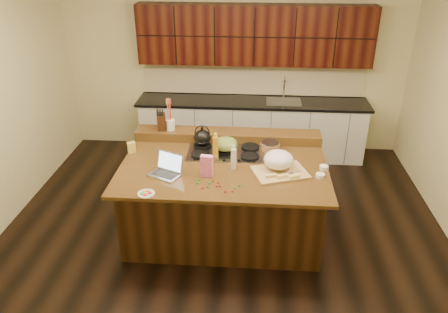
{
  "coord_description": "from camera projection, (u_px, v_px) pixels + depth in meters",
  "views": [
    {
      "loc": [
        0.34,
        -4.48,
        3.3
      ],
      "look_at": [
        0.0,
        0.05,
        1.0
      ],
      "focal_mm": 35.0,
      "sensor_mm": 36.0,
      "label": 1
    }
  ],
  "objects": [
    {
      "name": "gumdrop_6",
      "position": [
        232.0,
        191.0,
        4.54
      ],
      "size": [
        0.02,
        0.02,
        0.02
      ],
      "primitive_type": "ellipsoid",
      "color": "red",
      "rests_on": "island"
    },
    {
      "name": "vinegar_bottle",
      "position": [
        234.0,
        159.0,
        4.94
      ],
      "size": [
        0.08,
        0.08,
        0.25
      ],
      "primitive_type": "cylinder",
      "rotation": [
        0.0,
        0.0,
        -0.27
      ],
      "color": "silver",
      "rests_on": "island"
    },
    {
      "name": "kitchen_timer",
      "position": [
        292.0,
        172.0,
        4.84
      ],
      "size": [
        0.1,
        0.1,
        0.07
      ],
      "primitive_type": "cone",
      "rotation": [
        0.0,
        0.0,
        -0.26
      ],
      "color": "silver",
      "rests_on": "island"
    },
    {
      "name": "kettle",
      "position": [
        202.0,
        138.0,
        5.43
      ],
      "size": [
        0.28,
        0.28,
        0.19
      ],
      "primitive_type": "ellipsoid",
      "rotation": [
        0.0,
        0.0,
        -0.39
      ],
      "color": "black",
      "rests_on": "cooktop"
    },
    {
      "name": "laptop",
      "position": [
        167.0,
        169.0,
        4.87
      ],
      "size": [
        0.42,
        0.38,
        0.23
      ],
      "rotation": [
        0.0,
        0.0,
        -0.44
      ],
      "color": "#B7B7BC",
      "rests_on": "island"
    },
    {
      "name": "gumdrop_12",
      "position": [
        202.0,
        188.0,
        4.59
      ],
      "size": [
        0.02,
        0.02,
        0.02
      ],
      "primitive_type": "ellipsoid",
      "color": "red",
      "rests_on": "island"
    },
    {
      "name": "gumdrop_4",
      "position": [
        217.0,
        186.0,
        4.63
      ],
      "size": [
        0.02,
        0.02,
        0.02
      ],
      "primitive_type": "ellipsoid",
      "color": "red",
      "rests_on": "island"
    },
    {
      "name": "gumdrop_7",
      "position": [
        209.0,
        183.0,
        4.69
      ],
      "size": [
        0.02,
        0.02,
        0.02
      ],
      "primitive_type": "ellipsoid",
      "color": "#198C26",
      "rests_on": "island"
    },
    {
      "name": "gumdrop_10",
      "position": [
        218.0,
        183.0,
        4.69
      ],
      "size": [
        0.02,
        0.02,
        0.02
      ],
      "primitive_type": "ellipsoid",
      "color": "red",
      "rests_on": "island"
    },
    {
      "name": "room",
      "position": [
        224.0,
        131.0,
        4.89
      ],
      "size": [
        5.52,
        5.02,
        2.72
      ],
      "color": "black",
      "rests_on": "ground"
    },
    {
      "name": "gumdrop_2",
      "position": [
        220.0,
        186.0,
        4.64
      ],
      "size": [
        0.02,
        0.02,
        0.02
      ],
      "primitive_type": "ellipsoid",
      "color": "red",
      "rests_on": "island"
    },
    {
      "name": "green_bowl",
      "position": [
        226.0,
        144.0,
        5.3
      ],
      "size": [
        0.38,
        0.38,
        0.16
      ],
      "primitive_type": "ellipsoid",
      "rotation": [
        0.0,
        0.0,
        -0.35
      ],
      "color": "olive",
      "rests_on": "cooktop"
    },
    {
      "name": "gumdrop_11",
      "position": [
        211.0,
        182.0,
        4.7
      ],
      "size": [
        0.02,
        0.02,
        0.02
      ],
      "primitive_type": "ellipsoid",
      "color": "#198C26",
      "rests_on": "island"
    },
    {
      "name": "ramekin_c",
      "position": [
        270.0,
        160.0,
        5.14
      ],
      "size": [
        0.11,
        0.11,
        0.04
      ],
      "primitive_type": "cylinder",
      "rotation": [
        0.0,
        0.0,
        -0.08
      ],
      "color": "white",
      "rests_on": "island"
    },
    {
      "name": "gumdrop_1",
      "position": [
        240.0,
        185.0,
        4.64
      ],
      "size": [
        0.02,
        0.02,
        0.02
      ],
      "primitive_type": "ellipsoid",
      "color": "#198C26",
      "rests_on": "island"
    },
    {
      "name": "gumdrop_0",
      "position": [
        213.0,
        181.0,
        4.73
      ],
      "size": [
        0.02,
        0.02,
        0.02
      ],
      "primitive_type": "ellipsoid",
      "color": "red",
      "rests_on": "island"
    },
    {
      "name": "gumdrop_8",
      "position": [
        225.0,
        192.0,
        4.53
      ],
      "size": [
        0.02,
        0.02,
        0.02
      ],
      "primitive_type": "ellipsoid",
      "color": "red",
      "rests_on": "island"
    },
    {
      "name": "gumdrop_5",
      "position": [
        198.0,
        183.0,
        4.69
      ],
      "size": [
        0.02,
        0.02,
        0.02
      ],
      "primitive_type": "ellipsoid",
      "color": "#198C26",
      "rests_on": "island"
    },
    {
      "name": "gumdrop_9",
      "position": [
        235.0,
        188.0,
        4.6
      ],
      "size": [
        0.02,
        0.02,
        0.02
      ],
      "primitive_type": "ellipsoid",
      "color": "#198C26",
      "rests_on": "island"
    },
    {
      "name": "oil_bottle",
      "position": [
        216.0,
        148.0,
        5.18
      ],
      "size": [
        0.08,
        0.08,
        0.27
      ],
      "primitive_type": "cylinder",
      "rotation": [
        0.0,
        0.0,
        -0.2
      ],
      "color": "#BD8321",
      "rests_on": "island"
    },
    {
      "name": "wooden_tray",
      "position": [
        279.0,
        163.0,
        4.91
      ],
      "size": [
        0.69,
        0.59,
        0.24
      ],
      "rotation": [
        0.0,
        0.0,
        0.33
      ],
      "color": "tan",
      "rests_on": "island"
    },
    {
      "name": "ramekin_a",
      "position": [
        320.0,
        176.0,
        4.81
      ],
      "size": [
        0.13,
        0.13,
        0.04
      ],
      "primitive_type": "cylinder",
      "rotation": [
        0.0,
        0.0,
        0.39
      ],
      "color": "white",
      "rests_on": "island"
    },
    {
      "name": "back_ledge",
      "position": [
        228.0,
        135.0,
        5.68
      ],
      "size": [
        2.4,
        0.3,
        0.12
      ],
      "primitive_type": "cube",
      "color": "black",
      "rests_on": "island"
    },
    {
      "name": "knife_block",
      "position": [
        161.0,
        122.0,
        5.67
      ],
      "size": [
        0.14,
        0.19,
        0.21
      ],
      "primitive_type": "cube",
      "rotation": [
        0.0,
        0.0,
        0.25
      ],
      "color": "black",
      "rests_on": "back_ledge"
    },
    {
      "name": "utensil_crock",
      "position": [
        170.0,
        125.0,
        5.67
      ],
      "size": [
        0.12,
        0.12,
        0.14
      ],
      "primitive_type": "cylinder",
      "rotation": [
        0.0,
        0.0,
        -0.01
      ],
      "color": "white",
      "rests_on": "back_ledge"
    },
    {
      "name": "gumdrop_13",
      "position": [
        208.0,
        187.0,
        4.61
      ],
      "size": [
        0.02,
        0.02,
        0.02
      ],
      "primitive_type": "ellipsoid",
      "color": "#198C26",
      "rests_on": "island"
    },
    {
      "name": "strainer_bowl",
      "position": [
        270.0,
        147.0,
        5.41
      ],
      "size": [
        0.28,
        0.28,
        0.09
      ],
      "primitive_type": "cylinder",
      "rotation": [
        0.0,
        0.0,
        0.17
      ],
      "color": "#996B3F",
      "rests_on": "island"
    },
    {
      "name": "ramekin_b",
      "position": [
        324.0,
        168.0,
        4.97
      ],
      "size": [
        0.11,
        0.11,
        0.04
      ],
      "primitive_type": "cylinder",
      "rotation": [
        0.0,
        0.0,
        0.09
      ],
      "color": "white",
      "rests_on": "island"
    },
    {
      "name": "package_box",
      "position": [
        132.0,
        148.0,
        5.34
      ],
      "size": [
        0.12,
        0.1,
        0.13
      ],
      "primitive_type": "cube",
      "rotation": [
        0.0,
        0.0,
        0.43
      ],
      "color": "gold",
      "rests_on": "island"
    },
    {
      "name": "cooktop",
      "position": [
        226.0,
        152.0,
        5.35
      ],
      "size": [
        0.92,
        0.52,
        0.05
      ],
      "color": "gray",
      "rests_on": "island"
    },
    {
      "name": "pink_bag",
      "position": [
        207.0,
        166.0,
        4.79
      ],
      "size": [
        0.14,
        0.09,
        0.25
      ],
      "primitive_type": "cube",
      "rotation": [
        0.0,
        0.0,
        -0.11
      ],
      "color": "pink",
      "rests_on": "island"
    },
    {
      "name": "island",
      "position": [
        224.0,
        198.0,
        5.29
      ],
      "size": [
        2.4,
        1.6,
        0.92
      ],
      "color": "black",
      "rests_on": "ground"
    },
    {
      "name": "gumdrop_3",
      "position": [
        198.0,
        180.0,
        4.75
      ],
      "size": [
        0.02,
        0.02,
        0.02
      ],
      "primitive_type": "ellipsoid",
      "color": "#198C26",
      "rests_on": "island"
    },
    {
      "name": "back_counter",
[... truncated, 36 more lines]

